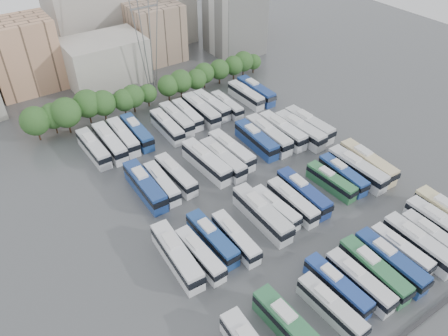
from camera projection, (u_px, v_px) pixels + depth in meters
ground at (264, 195)px, 81.27m from camera, size 220.00×220.00×0.00m
parapet at (415, 326)px, 59.50m from camera, size 56.00×0.50×0.50m
tree_line at (142, 92)px, 104.25m from camera, size 64.26×8.13×8.51m
city_buildings at (83, 41)px, 120.22m from camera, size 102.00×35.00×20.00m
apartment_tower at (235, 9)px, 126.39m from camera, size 14.00×14.00×26.00m
electricity_pylon at (145, 18)px, 103.49m from camera, size 9.00×6.91×33.83m
bus_r0_s2 at (291, 328)px, 57.29m from camera, size 3.35×13.17×4.10m
bus_r0_s4 at (331, 307)px, 60.10m from camera, size 2.96×11.42×3.55m
bus_r0_s5 at (337, 286)px, 62.89m from camera, size 2.84×11.58×3.61m
bus_r0_s6 at (359, 281)px, 63.53m from camera, size 2.74×11.72×3.66m
bus_r0_s7 at (374, 270)px, 65.01m from camera, size 3.18×12.57×3.92m
bus_r0_s8 at (391, 261)px, 66.30m from camera, size 2.80×12.64×3.96m
bus_r0_s9 at (401, 250)px, 68.43m from camera, size 2.52×10.82×3.38m
bus_r0_s10 at (419, 244)px, 69.10m from camera, size 2.92×12.65×3.96m
bus_r0_s11 at (433, 238)px, 70.28m from camera, size 2.74×11.66×3.64m
bus_r0_s12 at (440, 225)px, 72.40m from camera, size 2.77×12.58×3.94m
bus_r1_s0 at (177, 256)px, 67.02m from camera, size 3.55×13.48×4.19m
bus_r1_s1 at (200, 255)px, 67.61m from camera, size 2.82×11.29×3.52m
bus_r1_s2 at (212, 238)px, 70.14m from camera, size 2.88×12.06×3.77m
bus_r1_s3 at (236, 238)px, 70.42m from camera, size 2.77×11.35×3.54m
bus_r1_s5 at (262, 213)px, 74.34m from camera, size 3.11×13.69×4.29m
bus_r1_s6 at (275, 208)px, 76.11m from camera, size 2.89×10.93×3.40m
bus_r1_s7 at (292, 202)px, 77.16m from camera, size 2.61×11.65×3.65m
bus_r1_s8 at (303, 193)px, 78.89m from camera, size 3.15×12.66×3.95m
bus_r1_s10 at (331, 181)px, 81.85m from camera, size 2.91×11.02×3.42m
bus_r1_s11 at (343, 174)px, 83.34m from camera, size 3.00×11.52×3.58m
bus_r1_s12 at (357, 169)px, 84.32m from camera, size 3.15×13.24×4.14m
bus_r1_s13 at (368, 162)px, 85.96m from camera, size 3.44×13.32×4.15m
bus_r2_s1 at (145, 186)px, 80.20m from camera, size 3.18×13.56×4.24m
bus_r2_s2 at (162, 183)px, 81.37m from camera, size 2.80×11.37×3.55m
bus_r2_s3 at (176, 175)px, 83.15m from camera, size 2.99×12.00×3.74m
bus_r2_s5 at (206, 161)px, 86.07m from camera, size 3.64×13.70×4.26m
bus_r2_s6 at (223, 159)px, 86.86m from camera, size 3.10×12.91×4.03m
bus_r2_s7 at (231, 150)px, 89.32m from camera, size 3.26×12.94×4.03m
bus_r2_s9 at (256, 139)px, 92.43m from camera, size 3.35×12.96×4.03m
bus_r2_s10 at (268, 135)px, 93.69m from camera, size 3.40×13.63×4.25m
bus_r2_s11 at (282, 130)px, 95.10m from camera, size 3.00×13.27×4.16m
bus_r2_s12 at (300, 130)px, 95.15m from camera, size 3.56×13.65×4.25m
bus_r2_s13 at (309, 124)px, 97.04m from camera, size 3.44×13.37×4.16m
bus_r3_s0 at (93, 148)px, 90.00m from camera, size 3.01×12.64×3.95m
bus_r3_s1 at (110, 142)px, 91.46m from camera, size 2.96×13.13×4.11m
bus_r3_s2 at (123, 136)px, 93.43m from camera, size 3.08×12.53×3.91m
bus_r3_s3 at (137, 132)px, 94.87m from camera, size 3.08×12.53×3.91m
bus_r3_s5 at (167, 126)px, 96.72m from camera, size 2.98×12.27×3.83m
bus_r3_s6 at (176, 119)px, 99.28m from camera, size 2.78×12.30×3.85m
bus_r3_s7 at (187, 114)px, 101.09m from camera, size 2.95×11.49×3.58m
bus_r3_s8 at (201, 110)px, 102.04m from camera, size 3.01×13.30×4.16m
bus_r3_s9 at (211, 105)px, 104.27m from camera, size 3.26×12.30×3.82m
bus_r3_s10 at (227, 105)px, 104.63m from camera, size 2.61×11.10×3.47m
bus_r3_s12 at (246, 95)px, 108.32m from camera, size 2.78×12.07×3.77m
bus_r3_s13 at (256, 91)px, 109.74m from camera, size 2.83×12.89×4.04m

